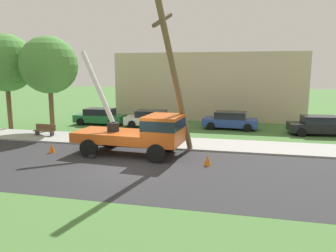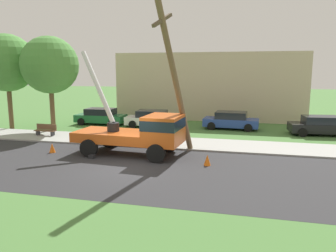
{
  "view_description": "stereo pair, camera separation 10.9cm",
  "coord_description": "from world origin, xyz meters",
  "px_view_note": "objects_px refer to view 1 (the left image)",
  "views": [
    {
      "loc": [
        5.6,
        -14.72,
        4.85
      ],
      "look_at": [
        1.52,
        2.91,
        1.69
      ],
      "focal_mm": 34.82,
      "sensor_mm": 36.0,
      "label": 1
    },
    {
      "loc": [
        5.71,
        -14.7,
        4.85
      ],
      "look_at": [
        1.52,
        2.91,
        1.69
      ],
      "focal_mm": 34.82,
      "sensor_mm": 36.0,
      "label": 2
    }
  ],
  "objects_px": {
    "parked_sedan_blue": "(230,120)",
    "parked_sedan_green": "(100,116)",
    "traffic_cone_ahead": "(207,160)",
    "parked_sedan_white": "(151,119)",
    "roadside_tree_far": "(49,65)",
    "leaning_utility_pole": "(175,80)",
    "utility_truck": "(142,131)",
    "traffic_cone_behind": "(52,148)",
    "park_bench": "(45,130)",
    "parked_sedan_black": "(319,125)",
    "roadside_tree_near": "(6,63)"
  },
  "relations": [
    {
      "from": "traffic_cone_ahead",
      "to": "parked_sedan_white",
      "type": "bearing_deg",
      "value": 120.04
    },
    {
      "from": "leaning_utility_pole",
      "to": "parked_sedan_black",
      "type": "height_order",
      "value": "leaning_utility_pole"
    },
    {
      "from": "utility_truck",
      "to": "parked_sedan_black",
      "type": "distance_m",
      "value": 14.09
    },
    {
      "from": "parked_sedan_black",
      "to": "roadside_tree_near",
      "type": "height_order",
      "value": "roadside_tree_near"
    },
    {
      "from": "utility_truck",
      "to": "parked_sedan_black",
      "type": "xyz_separation_m",
      "value": [
        11.13,
        8.61,
        -0.7
      ]
    },
    {
      "from": "traffic_cone_behind",
      "to": "park_bench",
      "type": "relative_size",
      "value": 0.35
    },
    {
      "from": "leaning_utility_pole",
      "to": "roadside_tree_far",
      "type": "bearing_deg",
      "value": 153.85
    },
    {
      "from": "parked_sedan_white",
      "to": "parked_sedan_blue",
      "type": "height_order",
      "value": "same"
    },
    {
      "from": "parked_sedan_white",
      "to": "park_bench",
      "type": "relative_size",
      "value": 2.8
    },
    {
      "from": "traffic_cone_ahead",
      "to": "parked_sedan_white",
      "type": "xyz_separation_m",
      "value": [
        -5.88,
        10.17,
        0.43
      ]
    },
    {
      "from": "parked_sedan_white",
      "to": "parked_sedan_blue",
      "type": "distance_m",
      "value": 6.6
    },
    {
      "from": "parked_sedan_blue",
      "to": "utility_truck",
      "type": "bearing_deg",
      "value": -115.33
    },
    {
      "from": "leaning_utility_pole",
      "to": "park_bench",
      "type": "bearing_deg",
      "value": 162.42
    },
    {
      "from": "parked_sedan_white",
      "to": "parked_sedan_black",
      "type": "distance_m",
      "value": 13.17
    },
    {
      "from": "parked_sedan_blue",
      "to": "roadside_tree_near",
      "type": "distance_m",
      "value": 18.64
    },
    {
      "from": "parked_sedan_green",
      "to": "park_bench",
      "type": "distance_m",
      "value": 6.11
    },
    {
      "from": "traffic_cone_ahead",
      "to": "parked_sedan_green",
      "type": "relative_size",
      "value": 0.13
    },
    {
      "from": "parked_sedan_blue",
      "to": "roadside_tree_far",
      "type": "relative_size",
      "value": 0.61
    },
    {
      "from": "leaning_utility_pole",
      "to": "roadside_tree_near",
      "type": "height_order",
      "value": "leaning_utility_pole"
    },
    {
      "from": "traffic_cone_ahead",
      "to": "traffic_cone_behind",
      "type": "relative_size",
      "value": 1.0
    },
    {
      "from": "parked_sedan_white",
      "to": "roadside_tree_near",
      "type": "xyz_separation_m",
      "value": [
        -11.02,
        -3.5,
        4.63
      ]
    },
    {
      "from": "parked_sedan_white",
      "to": "roadside_tree_far",
      "type": "height_order",
      "value": "roadside_tree_far"
    },
    {
      "from": "utility_truck",
      "to": "traffic_cone_behind",
      "type": "xyz_separation_m",
      "value": [
        -5.35,
        -0.66,
        -1.13
      ]
    },
    {
      "from": "traffic_cone_ahead",
      "to": "parked_sedan_black",
      "type": "xyz_separation_m",
      "value": [
        7.28,
        9.76,
        0.43
      ]
    },
    {
      "from": "utility_truck",
      "to": "roadside_tree_far",
      "type": "xyz_separation_m",
      "value": [
        -9.23,
        5.57,
        3.75
      ]
    },
    {
      "from": "traffic_cone_behind",
      "to": "roadside_tree_near",
      "type": "height_order",
      "value": "roadside_tree_near"
    },
    {
      "from": "traffic_cone_ahead",
      "to": "utility_truck",
      "type": "bearing_deg",
      "value": 163.34
    },
    {
      "from": "leaning_utility_pole",
      "to": "utility_truck",
      "type": "bearing_deg",
      "value": -177.0
    },
    {
      "from": "park_bench",
      "to": "roadside_tree_near",
      "type": "xyz_separation_m",
      "value": [
        -4.58,
        2.13,
        4.88
      ]
    },
    {
      "from": "parked_sedan_black",
      "to": "roadside_tree_near",
      "type": "distance_m",
      "value": 24.81
    },
    {
      "from": "traffic_cone_ahead",
      "to": "roadside_tree_far",
      "type": "relative_size",
      "value": 0.08
    },
    {
      "from": "traffic_cone_ahead",
      "to": "roadside_tree_near",
      "type": "distance_m",
      "value": 18.86
    },
    {
      "from": "parked_sedan_green",
      "to": "park_bench",
      "type": "relative_size",
      "value": 2.75
    },
    {
      "from": "utility_truck",
      "to": "parked_sedan_white",
      "type": "xyz_separation_m",
      "value": [
        -2.04,
        9.02,
        -0.7
      ]
    },
    {
      "from": "traffic_cone_ahead",
      "to": "parked_sedan_black",
      "type": "distance_m",
      "value": 12.18
    },
    {
      "from": "parked_sedan_green",
      "to": "roadside_tree_near",
      "type": "xyz_separation_m",
      "value": [
        -6.2,
        -3.75,
        4.63
      ]
    },
    {
      "from": "parked_sedan_black",
      "to": "traffic_cone_behind",
      "type": "bearing_deg",
      "value": -150.65
    },
    {
      "from": "traffic_cone_ahead",
      "to": "traffic_cone_behind",
      "type": "xyz_separation_m",
      "value": [
        -9.2,
        0.49,
        0.0
      ]
    },
    {
      "from": "parked_sedan_black",
      "to": "roadside_tree_far",
      "type": "relative_size",
      "value": 0.62
    },
    {
      "from": "traffic_cone_ahead",
      "to": "parked_sedan_white",
      "type": "relative_size",
      "value": 0.12
    },
    {
      "from": "parked_sedan_blue",
      "to": "parked_sedan_green",
      "type": "bearing_deg",
      "value": -178.4
    },
    {
      "from": "traffic_cone_behind",
      "to": "utility_truck",
      "type": "bearing_deg",
      "value": 7.03
    },
    {
      "from": "leaning_utility_pole",
      "to": "park_bench",
      "type": "xyz_separation_m",
      "value": [
        -10.37,
        3.29,
        -3.79
      ]
    },
    {
      "from": "parked_sedan_green",
      "to": "parked_sedan_white",
      "type": "relative_size",
      "value": 0.98
    },
    {
      "from": "parked_sedan_green",
      "to": "traffic_cone_behind",
      "type": "bearing_deg",
      "value": -81.39
    },
    {
      "from": "roadside_tree_far",
      "to": "parked_sedan_green",
      "type": "bearing_deg",
      "value": 57.31
    },
    {
      "from": "leaning_utility_pole",
      "to": "roadside_tree_far",
      "type": "xyz_separation_m",
      "value": [
        -11.13,
        5.47,
        0.91
      ]
    },
    {
      "from": "roadside_tree_near",
      "to": "park_bench",
      "type": "bearing_deg",
      "value": -24.97
    },
    {
      "from": "parked_sedan_blue",
      "to": "roadside_tree_far",
      "type": "height_order",
      "value": "roadside_tree_far"
    },
    {
      "from": "roadside_tree_far",
      "to": "traffic_cone_behind",
      "type": "bearing_deg",
      "value": -58.05
    }
  ]
}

